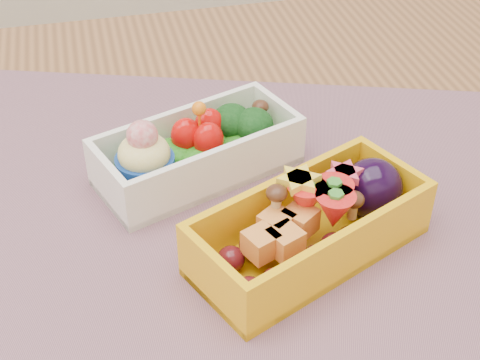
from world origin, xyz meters
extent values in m
cube|color=brown|center=(0.00, 0.00, 0.73)|extent=(1.20, 0.80, 0.04)
cube|color=#855C62|center=(-0.01, -0.01, 0.75)|extent=(0.69, 0.61, 0.00)
cube|color=white|center=(-0.02, 0.06, 0.78)|extent=(0.18, 0.13, 0.04)
ellipsoid|color=green|center=(-0.02, 0.06, 0.77)|extent=(0.17, 0.11, 0.02)
cylinder|color=navy|center=(-0.07, 0.04, 0.78)|extent=(0.05, 0.05, 0.03)
sphere|color=red|center=(-0.07, 0.04, 0.81)|extent=(0.02, 0.02, 0.02)
ellipsoid|color=red|center=(-0.03, 0.07, 0.79)|extent=(0.03, 0.02, 0.03)
ellipsoid|color=red|center=(-0.02, 0.05, 0.79)|extent=(0.03, 0.02, 0.03)
ellipsoid|color=red|center=(-0.01, 0.08, 0.79)|extent=(0.03, 0.02, 0.03)
sphere|color=orange|center=(-0.02, 0.06, 0.82)|extent=(0.01, 0.01, 0.01)
ellipsoid|color=black|center=(0.01, 0.08, 0.79)|extent=(0.03, 0.03, 0.03)
ellipsoid|color=black|center=(0.03, 0.07, 0.79)|extent=(0.03, 0.03, 0.03)
ellipsoid|color=#3F2111|center=(0.04, 0.09, 0.79)|extent=(0.01, 0.01, 0.01)
cube|color=#F0AE0C|center=(0.04, -0.06, 0.78)|extent=(0.19, 0.14, 0.05)
ellipsoid|color=#4A0E13|center=(0.01, -0.08, 0.77)|extent=(0.10, 0.08, 0.02)
cube|color=orange|center=(0.01, -0.06, 0.78)|extent=(0.06, 0.05, 0.02)
cone|color=red|center=(0.04, -0.04, 0.79)|extent=(0.04, 0.04, 0.03)
cone|color=red|center=(0.06, -0.05, 0.79)|extent=(0.04, 0.04, 0.03)
cone|color=red|center=(0.05, -0.06, 0.79)|extent=(0.04, 0.04, 0.03)
cylinder|color=yellow|center=(0.03, -0.04, 0.81)|extent=(0.03, 0.03, 0.01)
cylinder|color=#E53F5B|center=(0.07, -0.03, 0.80)|extent=(0.03, 0.03, 0.01)
ellipsoid|color=#3F2111|center=(0.01, -0.05, 0.79)|extent=(0.02, 0.02, 0.01)
ellipsoid|color=#3F2111|center=(0.07, -0.06, 0.79)|extent=(0.02, 0.02, 0.01)
ellipsoid|color=black|center=(0.09, -0.03, 0.78)|extent=(0.05, 0.05, 0.05)
camera|label=1|loc=(-0.10, -0.41, 1.11)|focal=52.43mm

